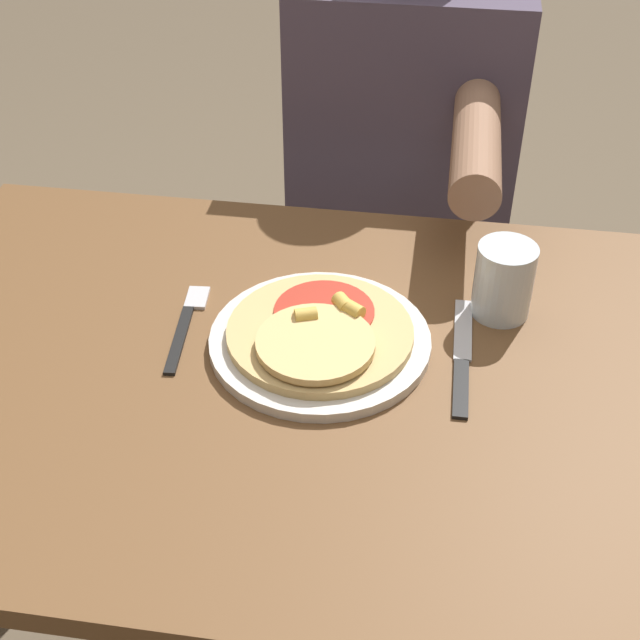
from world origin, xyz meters
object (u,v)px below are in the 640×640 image
plate (320,341)px  drinking_glass (504,281)px  knife (462,357)px  pizza (320,333)px  person_diner (403,168)px  dining_table (319,443)px  fork (187,322)px

plate → drinking_glass: bearing=25.0°
knife → pizza: bearing=-178.2°
knife → person_diner: 0.60m
person_diner → drinking_glass: bearing=-71.8°
dining_table → person_diner: bearing=85.0°
drinking_glass → person_diner: person_diner is taller
fork → knife: same height
fork → person_diner: bearing=67.4°
drinking_glass → fork: bearing=-167.8°
fork → person_diner: 0.62m
pizza → fork: size_ratio=1.31×
pizza → fork: bearing=172.6°
pizza → fork: pizza is taller
pizza → person_diner: 0.60m
dining_table → plate: 0.14m
pizza → knife: size_ratio=1.05×
pizza → drinking_glass: size_ratio=2.33×
fork → drinking_glass: size_ratio=1.78×
drinking_glass → pizza: bearing=-153.8°
dining_table → pizza: pizza is taller
pizza → person_diner: (0.06, 0.59, -0.09)m
person_diner → plate: bearing=-96.0°
person_diner → fork: bearing=-112.6°
plate → pizza: 0.02m
knife → drinking_glass: 0.12m
person_diner → pizza: bearing=-95.9°
knife → drinking_glass: bearing=66.2°
dining_table → pizza: size_ratio=4.90×
fork → drinking_glass: drinking_glass is taller
plate → drinking_glass: 0.25m
dining_table → person_diner: 0.64m
pizza → person_diner: size_ratio=0.20×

